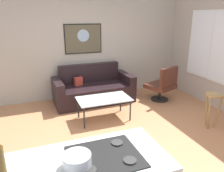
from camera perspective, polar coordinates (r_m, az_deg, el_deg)
The scene contains 9 objects.
ground at distance 3.94m, azimuth 2.62°, elevation -14.11°, with size 6.40×6.40×0.04m, color #B7784F.
back_wall at distance 5.69m, azimuth -7.02°, elevation 11.04°, with size 6.40×0.05×2.80m, color #AEA698.
couch at distance 5.50m, azimuth -4.85°, elevation -0.97°, with size 1.94×0.94×0.88m.
coffee_table at distance 4.50m, azimuth -2.12°, elevation -3.61°, with size 1.06×0.60×0.46m.
armchair at distance 5.59m, azimuth 12.98°, elevation 0.32°, with size 0.78×0.76×0.88m.
bar_stool at distance 4.54m, azimuth 24.48°, elevation -3.97°, with size 0.33×0.32×0.68m.
mixing_bowl at distance 1.86m, azimuth -9.03°, elevation -18.58°, with size 0.23×0.23×0.11m.
wall_painting at distance 5.62m, azimuth -7.41°, elevation 11.96°, with size 0.93×0.03×0.72m.
window at distance 5.62m, azimuth 24.23°, elevation 9.38°, with size 0.03×1.47×1.58m.
Camera 1 is at (-1.34, -3.06, 2.07)m, focal length 35.51 mm.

